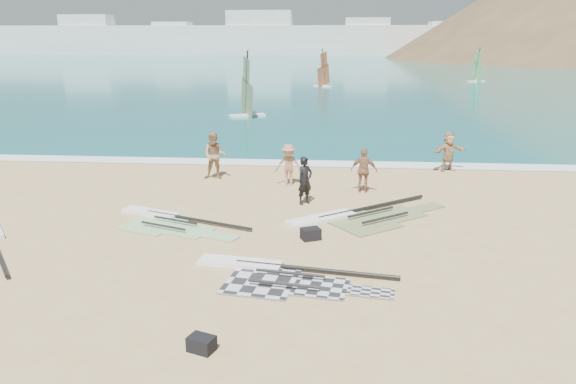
# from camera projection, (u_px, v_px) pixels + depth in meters

# --- Properties ---
(ground) EXTENTS (300.00, 300.00, 0.00)m
(ground) POSITION_uv_depth(u_px,v_px,m) (264.00, 274.00, 13.97)
(ground) COLOR tan
(ground) RESTS_ON ground
(sea) EXTENTS (300.00, 240.00, 0.06)m
(sea) POSITION_uv_depth(u_px,v_px,m) (330.00, 58.00, 140.56)
(sea) COLOR #0C5451
(sea) RESTS_ON ground
(surf_line) EXTENTS (300.00, 1.20, 0.04)m
(surf_line) POSITION_uv_depth(u_px,v_px,m) (298.00, 164.00, 25.77)
(surf_line) COLOR white
(surf_line) RESTS_ON ground
(far_town) EXTENTS (160.00, 8.00, 12.00)m
(far_town) POSITION_uv_depth(u_px,v_px,m) (275.00, 38.00, 157.86)
(far_town) COLOR white
(far_town) RESTS_ON ground
(rig_grey) EXTENTS (5.14, 2.41, 0.20)m
(rig_grey) POSITION_uv_depth(u_px,v_px,m) (274.00, 274.00, 13.82)
(rig_grey) COLOR #242427
(rig_grey) RESTS_ON ground
(rig_green) EXTENTS (4.65, 2.97, 0.19)m
(rig_green) POSITION_uv_depth(u_px,v_px,m) (166.00, 221.00, 17.76)
(rig_green) COLOR green
(rig_green) RESTS_ON ground
(rig_orange) EXTENTS (5.37, 4.32, 0.20)m
(rig_orange) POSITION_uv_depth(u_px,v_px,m) (358.00, 217.00, 18.15)
(rig_orange) COLOR orange
(rig_orange) RESTS_ON ground
(gear_bag_near) EXTENTS (0.65, 0.57, 0.34)m
(gear_bag_near) POSITION_uv_depth(u_px,v_px,m) (311.00, 234.00, 16.27)
(gear_bag_near) COLOR black
(gear_bag_near) RESTS_ON ground
(gear_bag_far) EXTENTS (0.58, 0.49, 0.29)m
(gear_bag_far) POSITION_uv_depth(u_px,v_px,m) (202.00, 344.00, 10.54)
(gear_bag_far) COLOR black
(gear_bag_far) RESTS_ON ground
(person_wetsuit) EXTENTS (0.72, 0.72, 1.69)m
(person_wetsuit) POSITION_uv_depth(u_px,v_px,m) (305.00, 181.00, 19.50)
(person_wetsuit) COLOR black
(person_wetsuit) RESTS_ON ground
(beachgoer_left) EXTENTS (0.98, 0.78, 1.93)m
(beachgoer_left) POSITION_uv_depth(u_px,v_px,m) (215.00, 156.00, 22.92)
(beachgoer_left) COLOR #9C7854
(beachgoer_left) RESTS_ON ground
(beachgoer_mid) EXTENTS (1.11, 0.69, 1.65)m
(beachgoer_mid) POSITION_uv_depth(u_px,v_px,m) (289.00, 165.00, 21.89)
(beachgoer_mid) COLOR #9F6F54
(beachgoer_mid) RESTS_ON ground
(beachgoer_back) EXTENTS (1.05, 0.60, 1.69)m
(beachgoer_back) POSITION_uv_depth(u_px,v_px,m) (364.00, 170.00, 20.95)
(beachgoer_back) COLOR #98674D
(beachgoer_back) RESTS_ON ground
(beachgoer_right) EXTENTS (1.66, 1.11, 1.72)m
(beachgoer_right) POSITION_uv_depth(u_px,v_px,m) (449.00, 152.00, 24.24)
(beachgoer_right) COLOR tan
(beachgoer_right) RESTS_ON ground
(windsurfer_left) EXTENTS (2.66, 2.91, 4.72)m
(windsurfer_left) POSITION_uv_depth(u_px,v_px,m) (247.00, 98.00, 40.04)
(windsurfer_left) COLOR white
(windsurfer_left) RESTS_ON ground
(windsurfer_centre) EXTENTS (2.38, 2.55, 4.26)m
(windsurfer_centre) POSITION_uv_depth(u_px,v_px,m) (324.00, 76.00, 62.89)
(windsurfer_centre) COLOR white
(windsurfer_centre) RESTS_ON ground
(windsurfer_right) EXTENTS (2.38, 2.67, 4.19)m
(windsurfer_right) POSITION_uv_depth(u_px,v_px,m) (476.00, 72.00, 69.20)
(windsurfer_right) COLOR white
(windsurfer_right) RESTS_ON ground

